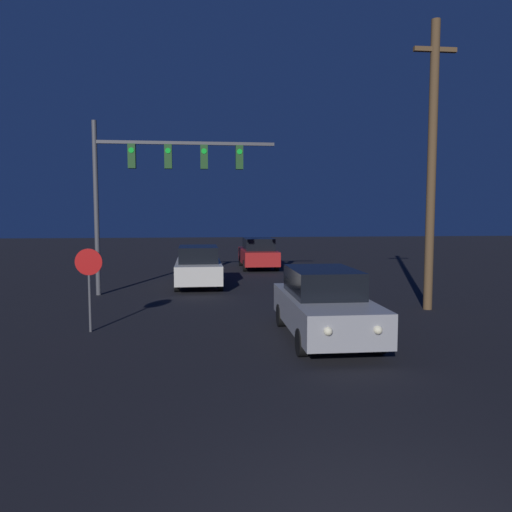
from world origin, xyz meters
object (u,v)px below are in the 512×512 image
(stop_sign, at_px, (89,274))
(utility_pole, at_px, (432,164))
(traffic_signal_mast, at_px, (154,173))
(car_mid, at_px, (198,266))
(car_far, at_px, (258,253))
(car_near, at_px, (324,304))

(stop_sign, relative_size, utility_pole, 0.24)
(stop_sign, bearing_deg, traffic_signal_mast, 79.01)
(car_mid, xyz_separation_m, traffic_signal_mast, (-1.59, -1.85, 3.74))
(traffic_signal_mast, bearing_deg, stop_sign, -100.99)
(car_far, distance_m, utility_pole, 13.64)
(car_far, bearing_deg, stop_sign, -112.49)
(car_far, height_order, stop_sign, stop_sign)
(car_mid, distance_m, car_far, 7.32)
(car_mid, distance_m, stop_sign, 8.39)
(car_mid, xyz_separation_m, utility_pole, (7.35, -5.92, 3.79))
(traffic_signal_mast, bearing_deg, car_near, -57.30)
(car_near, height_order, utility_pole, utility_pole)
(traffic_signal_mast, relative_size, utility_pole, 0.75)
(car_mid, bearing_deg, car_far, 62.77)
(car_near, bearing_deg, car_far, -90.31)
(car_mid, distance_m, traffic_signal_mast, 4.47)
(traffic_signal_mast, xyz_separation_m, utility_pole, (8.95, -4.06, 0.05))
(car_far, bearing_deg, utility_pole, -71.67)
(car_near, relative_size, utility_pole, 0.53)
(car_near, distance_m, utility_pole, 6.56)
(stop_sign, bearing_deg, car_mid, 70.68)
(car_near, distance_m, traffic_signal_mast, 9.49)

